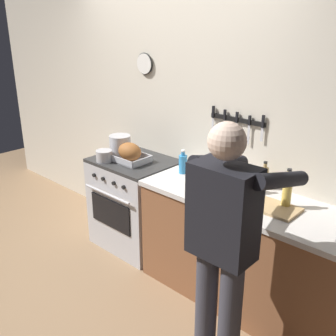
% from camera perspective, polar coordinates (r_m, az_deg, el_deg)
% --- Properties ---
extents(ground_plane, '(8.00, 8.00, 0.00)m').
position_cam_1_polar(ground_plane, '(3.54, -14.33, -17.67)').
color(ground_plane, '#937251').
extents(wall_back, '(6.00, 0.13, 2.60)m').
position_cam_1_polar(wall_back, '(3.77, 1.28, 7.52)').
color(wall_back, beige).
rests_on(wall_back, ground).
extents(counter_block, '(2.03, 0.65, 0.90)m').
position_cam_1_polar(counter_block, '(3.18, 13.37, -12.42)').
color(counter_block, brown).
rests_on(counter_block, ground).
extents(stove, '(0.76, 0.67, 0.90)m').
position_cam_1_polar(stove, '(3.95, -4.71, -4.98)').
color(stove, '#BCBCC1').
rests_on(stove, ground).
extents(person_cook, '(0.51, 0.63, 1.66)m').
position_cam_1_polar(person_cook, '(2.37, 7.98, -10.14)').
color(person_cook, '#383842').
rests_on(person_cook, ground).
extents(roasting_pan, '(0.35, 0.26, 0.18)m').
position_cam_1_polar(roasting_pan, '(3.72, -5.49, 2.14)').
color(roasting_pan, '#B7B7BC').
rests_on(roasting_pan, stove).
extents(stock_pot, '(0.21, 0.21, 0.20)m').
position_cam_1_polar(stock_pot, '(3.87, -6.86, 3.18)').
color(stock_pot, '#B7B7BC').
rests_on(stock_pot, stove).
extents(saucepan, '(0.15, 0.15, 0.11)m').
position_cam_1_polar(saucepan, '(3.76, -9.11, 1.72)').
color(saucepan, '#B7B7BC').
rests_on(saucepan, stove).
extents(cutting_board, '(0.36, 0.24, 0.02)m').
position_cam_1_polar(cutting_board, '(2.91, 14.73, -5.49)').
color(cutting_board, tan).
rests_on(cutting_board, counter_block).
extents(bottle_wine_red, '(0.07, 0.07, 0.30)m').
position_cam_1_polar(bottle_wine_red, '(3.07, 10.04, -1.32)').
color(bottle_wine_red, '#47141E').
rests_on(bottle_wine_red, counter_block).
extents(bottle_dish_soap, '(0.07, 0.07, 0.21)m').
position_cam_1_polar(bottle_dish_soap, '(3.42, 2.15, 0.64)').
color(bottle_dish_soap, '#338CCC').
rests_on(bottle_dish_soap, counter_block).
extents(bottle_cooking_oil, '(0.07, 0.07, 0.29)m').
position_cam_1_polar(bottle_cooking_oil, '(2.91, 16.66, -3.26)').
color(bottle_cooking_oil, gold).
rests_on(bottle_cooking_oil, counter_block).
extents(bottle_vinegar, '(0.06, 0.06, 0.23)m').
position_cam_1_polar(bottle_vinegar, '(3.19, 13.60, -1.33)').
color(bottle_vinegar, '#997F4C').
rests_on(bottle_vinegar, counter_block).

